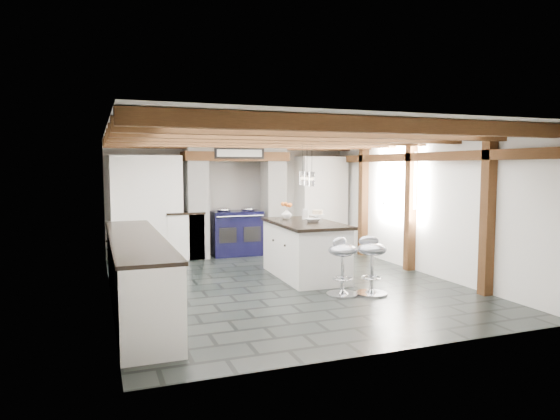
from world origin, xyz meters
name	(u,v)px	position (x,y,z in m)	size (l,w,h in m)	color
ground	(283,284)	(0.00, 0.00, 0.00)	(6.00, 6.00, 0.00)	black
room_shell	(221,208)	(-0.61, 1.42, 1.07)	(6.00, 6.03, 6.00)	white
range_cooker	(236,232)	(0.00, 2.68, 0.47)	(1.00, 0.63, 0.99)	black
kitchen_island	(305,249)	(0.51, 0.34, 0.46)	(1.00, 1.85, 1.20)	white
bar_stool_near	(372,258)	(0.93, -1.03, 0.51)	(0.53, 0.53, 0.82)	silver
bar_stool_far	(342,260)	(0.53, -0.92, 0.51)	(0.52, 0.52, 0.81)	silver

